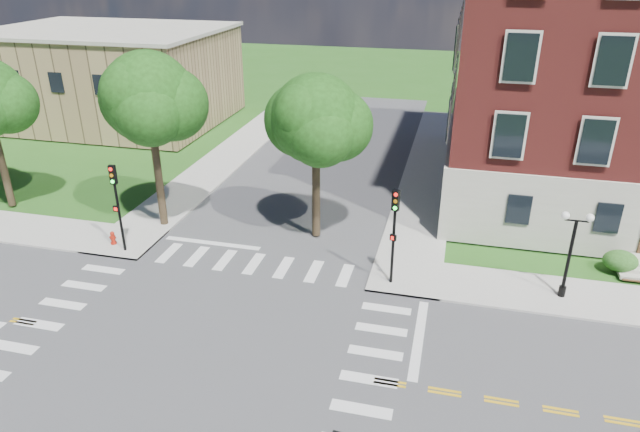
% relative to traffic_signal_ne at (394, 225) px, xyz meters
% --- Properties ---
extents(ground, '(160.00, 160.00, 0.00)m').
position_rel_traffic_signal_ne_xyz_m(ground, '(-7.10, -6.95, -3.19)').
color(ground, '#255517').
rests_on(ground, ground).
extents(road_ew, '(90.00, 12.00, 0.01)m').
position_rel_traffic_signal_ne_xyz_m(road_ew, '(-7.10, -6.95, -3.18)').
color(road_ew, '#3D3D3F').
rests_on(road_ew, ground).
extents(road_ns, '(12.00, 90.00, 0.01)m').
position_rel_traffic_signal_ne_xyz_m(road_ns, '(-7.10, -6.95, -3.18)').
color(road_ns, '#3D3D3F').
rests_on(road_ns, ground).
extents(sidewalk_ne, '(34.00, 34.00, 0.12)m').
position_rel_traffic_signal_ne_xyz_m(sidewalk_ne, '(8.28, 8.42, -3.13)').
color(sidewalk_ne, '#9E9B93').
rests_on(sidewalk_ne, ground).
extents(sidewalk_nw, '(34.00, 34.00, 0.12)m').
position_rel_traffic_signal_ne_xyz_m(sidewalk_nw, '(-22.47, 8.42, -3.13)').
color(sidewalk_nw, '#9E9B93').
rests_on(sidewalk_nw, ground).
extents(crosswalk_east, '(2.20, 10.20, 0.02)m').
position_rel_traffic_signal_ne_xyz_m(crosswalk_east, '(0.10, -6.95, -3.19)').
color(crosswalk_east, silver).
rests_on(crosswalk_east, ground).
extents(stop_bar_east, '(0.40, 5.50, 0.00)m').
position_rel_traffic_signal_ne_xyz_m(stop_bar_east, '(1.70, -3.95, -3.19)').
color(stop_bar_east, silver).
rests_on(stop_bar_east, ground).
extents(secondary_building, '(20.40, 15.40, 8.30)m').
position_rel_traffic_signal_ne_xyz_m(secondary_building, '(-29.10, 23.05, 1.09)').
color(secondary_building, olive).
rests_on(secondary_building, ground).
extents(tree_c, '(4.96, 4.96, 9.92)m').
position_rel_traffic_signal_ne_xyz_m(tree_c, '(-13.78, 3.32, 4.33)').
color(tree_c, '#2E2417').
rests_on(tree_c, ground).
extents(tree_d, '(4.70, 4.70, 9.04)m').
position_rel_traffic_signal_ne_xyz_m(tree_d, '(-4.75, 4.05, 3.59)').
color(tree_d, '#2E2417').
rests_on(tree_d, ground).
extents(traffic_signal_ne, '(0.38, 0.45, 4.80)m').
position_rel_traffic_signal_ne_xyz_m(traffic_signal_ne, '(0.00, 0.00, 0.00)').
color(traffic_signal_ne, black).
rests_on(traffic_signal_ne, ground).
extents(traffic_signal_nw, '(0.34, 0.37, 4.80)m').
position_rel_traffic_signal_ne_xyz_m(traffic_signal_nw, '(-14.24, -0.20, 0.00)').
color(traffic_signal_nw, black).
rests_on(traffic_signal_nw, ground).
extents(twin_lamp_west, '(1.36, 0.36, 4.23)m').
position_rel_traffic_signal_ne_xyz_m(twin_lamp_west, '(7.83, 0.72, -0.66)').
color(twin_lamp_west, black).
rests_on(twin_lamp_west, ground).
extents(fire_hydrant, '(0.35, 0.35, 0.75)m').
position_rel_traffic_signal_ne_xyz_m(fire_hydrant, '(-15.22, 0.29, -2.72)').
color(fire_hydrant, '#98190B').
rests_on(fire_hydrant, ground).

